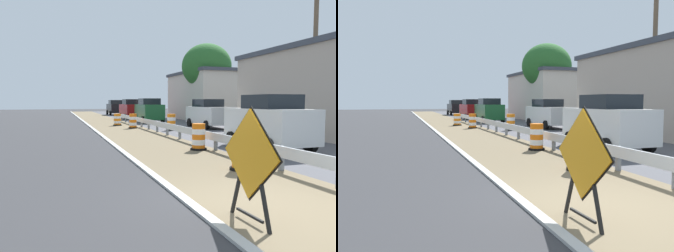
% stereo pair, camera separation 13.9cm
% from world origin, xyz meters
% --- Properties ---
extents(ground_plane, '(160.00, 160.00, 0.00)m').
position_xyz_m(ground_plane, '(0.00, 0.00, 0.00)').
color(ground_plane, '#333335').
extents(median_dirt_strip, '(3.72, 120.00, 0.01)m').
position_xyz_m(median_dirt_strip, '(0.66, 0.00, 0.00)').
color(median_dirt_strip, '#706047').
rests_on(median_dirt_strip, ground).
extents(curb_near_edge, '(0.20, 120.00, 0.11)m').
position_xyz_m(curb_near_edge, '(-1.30, 0.00, 0.00)').
color(curb_near_edge, '#ADADA8').
rests_on(curb_near_edge, ground).
extents(warning_sign_diamond, '(0.12, 1.54, 1.90)m').
position_xyz_m(warning_sign_diamond, '(-0.74, -0.53, 1.04)').
color(warning_sign_diamond, black).
rests_on(warning_sign_diamond, ground).
extents(traffic_barrel_nearest, '(0.64, 0.64, 0.98)m').
position_xyz_m(traffic_barrel_nearest, '(1.28, 3.14, 0.44)').
color(traffic_barrel_nearest, orange).
rests_on(traffic_barrel_nearest, ground).
extents(traffic_barrel_close, '(0.66, 0.66, 1.07)m').
position_xyz_m(traffic_barrel_close, '(1.72, 7.15, 0.48)').
color(traffic_barrel_close, orange).
rests_on(traffic_barrel_close, ground).
extents(traffic_barrel_mid, '(0.71, 0.71, 1.10)m').
position_xyz_m(traffic_barrel_mid, '(3.64, 16.12, 0.50)').
color(traffic_barrel_mid, orange).
rests_on(traffic_barrel_mid, ground).
extents(traffic_barrel_far, '(0.71, 0.71, 0.95)m').
position_xyz_m(traffic_barrel_far, '(0.91, 21.58, 0.43)').
color(traffic_barrel_far, orange).
rests_on(traffic_barrel_far, ground).
extents(traffic_barrel_farther, '(0.66, 0.66, 1.06)m').
position_xyz_m(traffic_barrel_farther, '(1.52, 18.51, 0.48)').
color(traffic_barrel_farther, orange).
rests_on(traffic_barrel_farther, ground).
extents(car_lead_near_lane, '(2.09, 4.14, 2.22)m').
position_xyz_m(car_lead_near_lane, '(4.53, 6.45, 1.11)').
color(car_lead_near_lane, silver).
rests_on(car_lead_near_lane, ground).
extents(car_trailing_near_lane, '(2.04, 4.24, 1.97)m').
position_xyz_m(car_trailing_near_lane, '(7.53, 54.06, 0.98)').
color(car_trailing_near_lane, navy).
rests_on(car_trailing_near_lane, ground).
extents(car_lead_far_lane, '(2.22, 4.29, 2.13)m').
position_xyz_m(car_lead_far_lane, '(4.23, 42.39, 1.06)').
color(car_lead_far_lane, black).
rests_on(car_lead_far_lane, ground).
extents(car_mid_far_lane, '(2.05, 4.58, 2.11)m').
position_xyz_m(car_mid_far_lane, '(6.97, 17.35, 1.06)').
color(car_mid_far_lane, silver).
rests_on(car_mid_far_lane, ground).
extents(car_trailing_far_lane, '(2.12, 4.80, 2.22)m').
position_xyz_m(car_trailing_far_lane, '(4.46, 24.98, 1.11)').
color(car_trailing_far_lane, '#195128').
rests_on(car_trailing_far_lane, ground).
extents(car_distant_a, '(1.98, 4.34, 2.02)m').
position_xyz_m(car_distant_a, '(7.31, 36.74, 1.01)').
color(car_distant_a, maroon).
rests_on(car_distant_a, ground).
extents(car_distant_b, '(2.21, 4.07, 2.17)m').
position_xyz_m(car_distant_b, '(4.05, 30.88, 1.08)').
color(car_distant_b, maroon).
rests_on(car_distant_b, ground).
extents(roadside_shop_near, '(6.52, 11.83, 5.11)m').
position_xyz_m(roadside_shop_near, '(11.59, 10.11, 2.56)').
color(roadside_shop_near, '#AD9E8E').
rests_on(roadside_shop_near, ground).
extents(roadside_shop_far, '(7.33, 10.60, 5.09)m').
position_xyz_m(roadside_shop_far, '(12.47, 27.81, 2.56)').
color(roadside_shop_far, beige).
rests_on(roadside_shop_far, ground).
extents(utility_pole_near, '(0.24, 1.80, 8.90)m').
position_xyz_m(utility_pole_near, '(9.47, 9.50, 4.61)').
color(utility_pole_near, brown).
rests_on(utility_pole_near, ground).
extents(tree_roadside, '(4.92, 4.92, 7.63)m').
position_xyz_m(tree_roadside, '(10.48, 25.34, 5.40)').
color(tree_roadside, '#4C3D2D').
rests_on(tree_roadside, ground).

